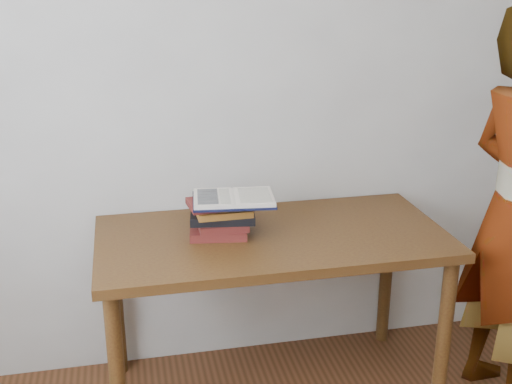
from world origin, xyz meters
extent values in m
cube|color=beige|center=(0.00, 1.75, 1.30)|extent=(3.50, 0.04, 2.60)
cube|color=#4F3413|center=(0.12, 1.38, 0.75)|extent=(1.43, 0.72, 0.04)
cylinder|color=#4F3413|center=(-0.53, 1.08, 0.36)|extent=(0.06, 0.06, 0.73)
cylinder|color=#4F3413|center=(0.78, 1.08, 0.36)|extent=(0.06, 0.06, 0.73)
cylinder|color=#4F3413|center=(-0.53, 1.68, 0.36)|extent=(0.06, 0.06, 0.73)
cylinder|color=#4F3413|center=(0.78, 1.68, 0.36)|extent=(0.06, 0.06, 0.73)
cube|color=#5B2316|center=(-0.10, 1.42, 0.78)|extent=(0.25, 0.20, 0.03)
cube|color=#5B2316|center=(-0.08, 1.40, 0.82)|extent=(0.20, 0.14, 0.03)
cube|color=black|center=(-0.08, 1.41, 0.85)|extent=(0.28, 0.19, 0.03)
cube|color=#975C22|center=(-0.08, 1.39, 0.88)|extent=(0.22, 0.15, 0.03)
cube|color=#5B2316|center=(-0.10, 1.41, 0.91)|extent=(0.24, 0.17, 0.03)
cube|color=black|center=(-0.04, 1.38, 0.92)|extent=(0.35, 0.26, 0.01)
cube|color=beige|center=(-0.12, 1.39, 0.93)|extent=(0.18, 0.23, 0.01)
cube|color=beige|center=(0.04, 1.38, 0.93)|extent=(0.18, 0.23, 0.01)
cylinder|color=beige|center=(-0.04, 1.38, 0.93)|extent=(0.04, 0.21, 0.01)
cube|color=black|center=(-0.13, 1.47, 0.94)|extent=(0.08, 0.04, 0.00)
cube|color=black|center=(-0.14, 1.43, 0.94)|extent=(0.08, 0.04, 0.00)
cube|color=black|center=(-0.14, 1.40, 0.94)|extent=(0.08, 0.04, 0.00)
cube|color=black|center=(-0.14, 1.36, 0.94)|extent=(0.08, 0.04, 0.00)
cube|color=black|center=(-0.15, 1.32, 0.94)|extent=(0.08, 0.04, 0.00)
cube|color=beige|center=(-0.07, 1.39, 0.94)|extent=(0.06, 0.18, 0.00)
cube|color=beige|center=(0.05, 1.38, 0.94)|extent=(0.14, 0.19, 0.00)
camera|label=1|loc=(-0.45, -0.98, 1.80)|focal=45.00mm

